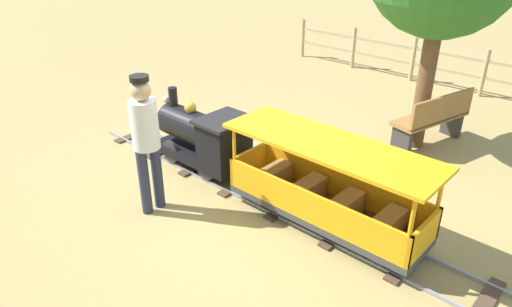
% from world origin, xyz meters
% --- Properties ---
extents(ground_plane, '(60.00, 60.00, 0.00)m').
position_xyz_m(ground_plane, '(0.00, 0.00, 0.00)').
color(ground_plane, '#A38C51').
extents(track, '(0.70, 6.05, 0.04)m').
position_xyz_m(track, '(0.00, -0.09, 0.02)').
color(track, gray).
rests_on(track, ground_plane).
extents(locomotive, '(0.66, 1.45, 0.98)m').
position_xyz_m(locomotive, '(0.00, 0.95, 0.48)').
color(locomotive, black).
rests_on(locomotive, ground_plane).
extents(passenger_car, '(0.76, 2.35, 0.97)m').
position_xyz_m(passenger_car, '(0.00, -0.99, 0.42)').
color(passenger_car, '#3F3F3F').
rests_on(passenger_car, ground_plane).
extents(conductor_person, '(0.30, 0.30, 1.62)m').
position_xyz_m(conductor_person, '(-1.06, 0.67, 0.96)').
color(conductor_person, '#282D47').
rests_on(conductor_person, ground_plane).
extents(park_bench, '(1.36, 0.71, 0.82)m').
position_xyz_m(park_bench, '(2.76, -0.99, 0.42)').
color(park_bench, olive).
rests_on(park_bench, ground_plane).
extents(fence_section, '(0.08, 7.13, 0.90)m').
position_xyz_m(fence_section, '(5.47, -0.09, 0.48)').
color(fence_section, tan).
rests_on(fence_section, ground_plane).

